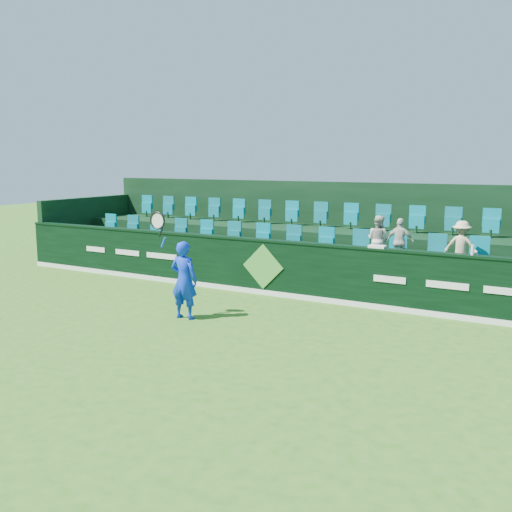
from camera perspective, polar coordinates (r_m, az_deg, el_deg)
The scene contains 13 objects.
ground at distance 10.76m, azimuth -9.38°, elevation -8.04°, with size 60.00×60.00×0.00m, color #2F6217.
sponsor_hoarding at distance 13.84m, azimuth 0.94°, elevation -1.09°, with size 16.00×0.25×1.35m.
stand_tier_front at distance 14.85m, azimuth 2.95°, elevation -1.44°, with size 16.00×2.00×0.80m, color black.
stand_tier_back at distance 16.51m, azimuth 5.89°, elevation 0.51°, with size 16.00×1.80×1.30m, color black.
stand_rear at distance 16.84m, azimuth 6.53°, elevation 2.62°, with size 16.00×4.10×2.60m.
seat_row_front at distance 15.09m, azimuth 3.65°, elevation 1.42°, with size 13.50×0.50×0.60m, color #047F90.
seat_row_back at distance 16.66m, azimuth 6.36°, elevation 3.88°, with size 13.50×0.50×0.60m, color #047F90.
tennis_player at distance 11.76m, azimuth -7.25°, elevation -2.30°, with size 1.13×0.44×2.26m.
spectator_left at distance 13.82m, azimuth 12.10°, elevation 1.62°, with size 0.56×0.43×1.15m, color beige.
spectator_middle at distance 13.68m, azimuth 14.20°, elevation 1.38°, with size 0.65×0.27×1.11m, color silver.
spectator_right at distance 13.39m, azimuth 19.83°, elevation 0.96°, with size 0.72×0.41×1.12m, color beige.
towel at distance 12.66m, azimuth 12.03°, elevation 0.93°, with size 0.36×0.23×0.05m, color white.
drinks_bottle at distance 12.22m, azimuth 20.84°, elevation 0.57°, with size 0.07×0.07×0.21m, color silver.
Camera 1 is at (6.47, -7.97, 3.23)m, focal length 40.00 mm.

